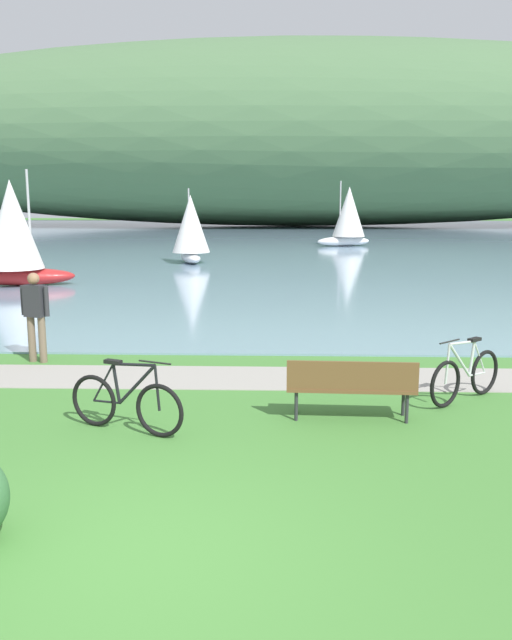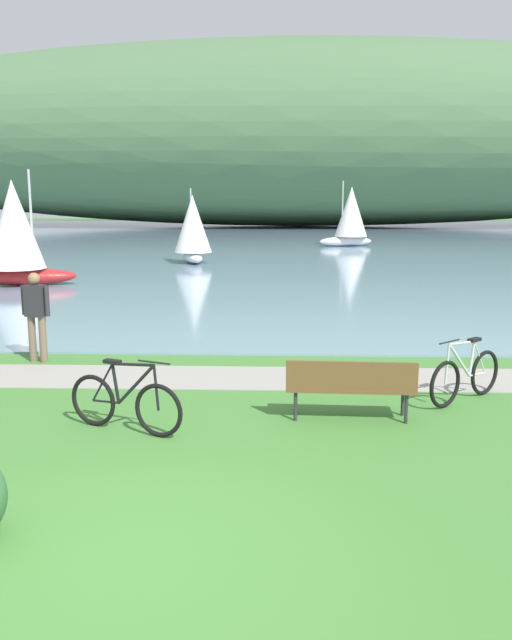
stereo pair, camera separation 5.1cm
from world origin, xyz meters
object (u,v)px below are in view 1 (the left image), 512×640
Objects in this scene: sailboat_mid_bay at (191,228)px; sailboat_toward_hillside at (14,232)px; bicycle_leaning_near_bench at (466,376)px; sailboat_far_off at (348,216)px; person_at_shoreline at (35,311)px; park_bench_near_camera at (351,384)px; bicycle_beside_path at (126,403)px.

sailboat_mid_bay is 0.87× the size of sailboat_toward_hillside.
sailboat_toward_hillside is at bearing 133.05° from bicycle_leaning_near_bench.
bicycle_leaning_near_bench is 0.34× the size of sailboat_toward_hillside.
sailboat_toward_hillside is at bearing -124.43° from sailboat_far_off.
person_at_shoreline is (-7.44, 2.21, 0.58)m from bicycle_leaning_near_bench.
park_bench_near_camera is at bearing -95.97° from sailboat_far_off.
bicycle_leaning_near_bench is 0.83× the size of bicycle_beside_path.
bicycle_leaning_near_bench reaches higher than park_bench_near_camera.
person_at_shoreline is at bearing 150.59° from park_bench_near_camera.
sailboat_mid_bay is at bearing 102.98° from park_bench_near_camera.
bicycle_beside_path is at bearing -169.52° from park_bench_near_camera.
bicycle_beside_path is 0.40× the size of sailboat_far_off.
sailboat_mid_bay is (-2.07, 22.75, 1.29)m from bicycle_beside_path.
sailboat_far_off is (9.14, 30.83, 1.01)m from person_at_shoreline.
bicycle_beside_path reaches higher than park_bench_near_camera.
sailboat_mid_bay reaches higher than bicycle_beside_path.
sailboat_far_off is at bearing 87.06° from bicycle_leaning_near_bench.
bicycle_beside_path is at bearing -55.57° from person_at_shoreline.
bicycle_leaning_near_bench and bicycle_beside_path have the same top height.
bicycle_leaning_near_bench is at bearing -46.95° from sailboat_toward_hillside.
park_bench_near_camera is at bearing -77.02° from sailboat_mid_bay.
park_bench_near_camera is at bearing 10.48° from bicycle_beside_path.
park_bench_near_camera is 0.45× the size of sailboat_toward_hillside.
park_bench_near_camera is at bearing -29.41° from person_at_shoreline.
park_bench_near_camera is 1.10× the size of bicycle_beside_path.
person_at_shoreline is 0.41× the size of sailboat_far_off.
person_at_shoreline reaches higher than park_bench_near_camera.
park_bench_near_camera is at bearing -53.61° from sailboat_toward_hillside.
bicycle_beside_path is 0.47× the size of sailboat_mid_bay.
park_bench_near_camera is 3.10m from bicycle_beside_path.
sailboat_toward_hillside is (-12.08, 12.93, 1.54)m from bicycle_leaning_near_bench.
sailboat_far_off reaches higher than bicycle_beside_path.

